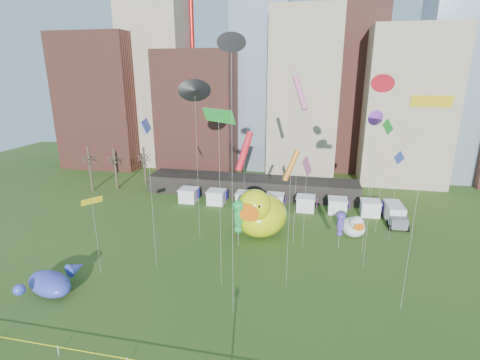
% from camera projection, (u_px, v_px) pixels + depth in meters
% --- Properties ---
extents(skyline, '(101.00, 23.00, 68.00)m').
position_uv_depth(skyline, '(297.00, 73.00, 76.95)').
color(skyline, brown).
rests_on(skyline, ground).
extents(pavilion, '(38.00, 6.00, 3.20)m').
position_uv_depth(pavilion, '(252.00, 186.00, 66.02)').
color(pavilion, black).
rests_on(pavilion, ground).
extents(vendor_tents, '(33.24, 2.80, 2.40)m').
position_uv_depth(vendor_tents, '(275.00, 202.00, 59.55)').
color(vendor_tents, white).
rests_on(vendor_tents, ground).
extents(bare_trees, '(8.44, 6.44, 8.50)m').
position_uv_depth(bare_trees, '(116.00, 168.00, 69.17)').
color(bare_trees, '#382B21').
rests_on(bare_trees, ground).
extents(big_duck, '(8.36, 10.07, 7.24)m').
position_uv_depth(big_duck, '(260.00, 213.00, 48.80)').
color(big_duck, '#D2E40B').
rests_on(big_duck, ground).
extents(small_duck, '(3.90, 4.64, 3.32)m').
position_uv_depth(small_duck, '(354.00, 226.00, 49.01)').
color(small_duck, white).
rests_on(small_duck, ground).
extents(seahorse_green, '(1.90, 2.15, 6.32)m').
position_uv_depth(seahorse_green, '(238.00, 214.00, 45.44)').
color(seahorse_green, silver).
rests_on(seahorse_green, ground).
extents(seahorse_purple, '(1.23, 1.47, 4.99)m').
position_uv_depth(seahorse_purple, '(341.00, 222.00, 45.00)').
color(seahorse_purple, silver).
rests_on(seahorse_purple, ground).
extents(whale_inflatable, '(6.38, 7.15, 2.51)m').
position_uv_depth(whale_inflatable, '(52.00, 282.00, 36.63)').
color(whale_inflatable, '#453DA9').
rests_on(whale_inflatable, ground).
extents(box_truck, '(2.86, 6.50, 2.71)m').
position_uv_depth(box_truck, '(394.00, 214.00, 53.71)').
color(box_truck, silver).
rests_on(box_truck, ground).
extents(kite_0, '(2.78, 3.55, 13.08)m').
position_uv_depth(kite_0, '(244.00, 151.00, 54.85)').
color(kite_0, silver).
rests_on(kite_0, ground).
extents(kite_1, '(2.29, 2.04, 21.35)m').
position_uv_depth(kite_1, '(300.00, 93.00, 42.22)').
color(kite_1, silver).
rests_on(kite_1, ground).
extents(kite_2, '(1.47, 0.70, 24.54)m').
position_uv_depth(kite_2, '(231.00, 45.00, 27.21)').
color(kite_2, silver).
rests_on(kite_2, ground).
extents(kite_3, '(3.68, 2.85, 18.43)m').
position_uv_depth(kite_3, '(218.00, 116.00, 32.99)').
color(kite_3, silver).
rests_on(kite_3, ground).
extents(kite_4, '(1.57, 2.00, 8.94)m').
position_uv_depth(kite_4, '(92.00, 201.00, 38.02)').
color(kite_4, silver).
rests_on(kite_4, ground).
extents(kite_5, '(0.94, 1.63, 12.27)m').
position_uv_depth(kite_5, '(399.00, 160.00, 45.18)').
color(kite_5, silver).
rests_on(kite_5, ground).
extents(kite_6, '(1.74, 1.44, 14.66)m').
position_uv_depth(kite_6, '(291.00, 166.00, 34.09)').
color(kite_6, silver).
rests_on(kite_6, ground).
extents(kite_7, '(1.39, 1.29, 17.57)m').
position_uv_depth(kite_7, '(376.00, 118.00, 40.32)').
color(kite_7, silver).
rests_on(kite_7, ground).
extents(kite_8, '(1.49, 1.31, 21.45)m').
position_uv_depth(kite_8, '(383.00, 84.00, 35.55)').
color(kite_8, silver).
rests_on(kite_8, ground).
extents(kite_9, '(1.27, 2.33, 12.07)m').
position_uv_depth(kite_9, '(307.00, 167.00, 43.44)').
color(kite_9, silver).
rests_on(kite_9, ground).
extents(kite_10, '(2.57, 1.48, 20.85)m').
position_uv_depth(kite_10, '(195.00, 91.00, 43.71)').
color(kite_10, silver).
rests_on(kite_10, ground).
extents(kite_11, '(1.16, 1.78, 15.96)m').
position_uv_depth(kite_11, '(387.00, 130.00, 46.36)').
color(kite_11, silver).
rests_on(kite_11, ground).
extents(kite_12, '(3.15, 0.50, 19.88)m').
position_uv_depth(kite_12, '(431.00, 103.00, 28.81)').
color(kite_12, silver).
rests_on(kite_12, ground).
extents(kite_13, '(1.77, 3.88, 17.01)m').
position_uv_depth(kite_13, '(146.00, 126.00, 36.58)').
color(kite_13, silver).
rests_on(kite_13, ground).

